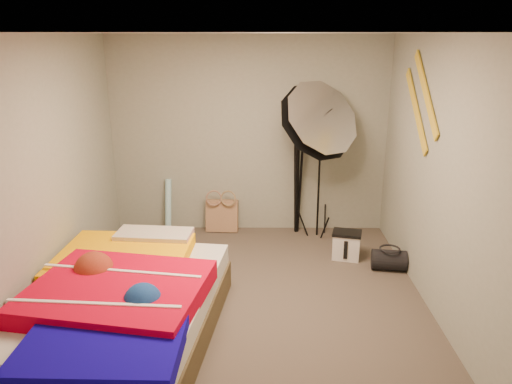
{
  "coord_description": "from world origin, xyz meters",
  "views": [
    {
      "loc": [
        0.14,
        -4.25,
        2.5
      ],
      "look_at": [
        0.1,
        0.6,
        0.95
      ],
      "focal_mm": 35.0,
      "sensor_mm": 36.0,
      "label": 1
    }
  ],
  "objects_px": {
    "duffel_bag": "(389,260)",
    "photo_umbrella": "(316,123)",
    "bed": "(122,307)",
    "camera_tripod": "(298,178)",
    "camera_case": "(346,246)",
    "tote_bag": "(222,216)",
    "wrapping_roll": "(168,206)"
  },
  "relations": [
    {
      "from": "duffel_bag",
      "to": "photo_umbrella",
      "type": "height_order",
      "value": "photo_umbrella"
    },
    {
      "from": "bed",
      "to": "camera_tripod",
      "type": "distance_m",
      "value": 2.98
    },
    {
      "from": "photo_umbrella",
      "to": "camera_tripod",
      "type": "bearing_deg",
      "value": 119.6
    },
    {
      "from": "camera_case",
      "to": "bed",
      "type": "xyz_separation_m",
      "value": [
        -2.16,
        -1.63,
        0.16
      ]
    },
    {
      "from": "tote_bag",
      "to": "camera_case",
      "type": "relative_size",
      "value": 1.38
    },
    {
      "from": "wrapping_roll",
      "to": "camera_case",
      "type": "xyz_separation_m",
      "value": [
        2.2,
        -0.85,
        -0.2
      ]
    },
    {
      "from": "bed",
      "to": "camera_tripod",
      "type": "xyz_separation_m",
      "value": [
        1.64,
        2.45,
        0.42
      ]
    },
    {
      "from": "wrapping_roll",
      "to": "photo_umbrella",
      "type": "height_order",
      "value": "photo_umbrella"
    },
    {
      "from": "camera_tripod",
      "to": "tote_bag",
      "type": "bearing_deg",
      "value": 178.43
    },
    {
      "from": "wrapping_roll",
      "to": "bed",
      "type": "height_order",
      "value": "wrapping_roll"
    },
    {
      "from": "wrapping_roll",
      "to": "duffel_bag",
      "type": "bearing_deg",
      "value": -23.34
    },
    {
      "from": "tote_bag",
      "to": "photo_umbrella",
      "type": "distance_m",
      "value": 1.76
    },
    {
      "from": "bed",
      "to": "photo_umbrella",
      "type": "distance_m",
      "value": 3.04
    },
    {
      "from": "bed",
      "to": "camera_tripod",
      "type": "height_order",
      "value": "camera_tripod"
    },
    {
      "from": "camera_case",
      "to": "duffel_bag",
      "type": "xyz_separation_m",
      "value": [
        0.42,
        -0.29,
        -0.04
      ]
    },
    {
      "from": "tote_bag",
      "to": "bed",
      "type": "distance_m",
      "value": 2.57
    },
    {
      "from": "photo_umbrella",
      "to": "camera_tripod",
      "type": "relative_size",
      "value": 1.64
    },
    {
      "from": "tote_bag",
      "to": "wrapping_roll",
      "type": "distance_m",
      "value": 0.72
    },
    {
      "from": "wrapping_roll",
      "to": "bed",
      "type": "distance_m",
      "value": 2.48
    },
    {
      "from": "bed",
      "to": "photo_umbrella",
      "type": "xyz_separation_m",
      "value": [
        1.81,
        2.14,
        1.18
      ]
    },
    {
      "from": "tote_bag",
      "to": "bed",
      "type": "height_order",
      "value": "bed"
    },
    {
      "from": "duffel_bag",
      "to": "bed",
      "type": "bearing_deg",
      "value": -144.16
    },
    {
      "from": "tote_bag",
      "to": "duffel_bag",
      "type": "height_order",
      "value": "tote_bag"
    },
    {
      "from": "camera_case",
      "to": "photo_umbrella",
      "type": "relative_size",
      "value": 0.14
    },
    {
      "from": "wrapping_roll",
      "to": "duffel_bag",
      "type": "height_order",
      "value": "wrapping_roll"
    },
    {
      "from": "wrapping_roll",
      "to": "bed",
      "type": "xyz_separation_m",
      "value": [
        0.05,
        -2.48,
        -0.03
      ]
    },
    {
      "from": "bed",
      "to": "photo_umbrella",
      "type": "height_order",
      "value": "photo_umbrella"
    },
    {
      "from": "camera_case",
      "to": "tote_bag",
      "type": "bearing_deg",
      "value": 164.26
    },
    {
      "from": "wrapping_roll",
      "to": "duffel_bag",
      "type": "distance_m",
      "value": 2.87
    },
    {
      "from": "camera_tripod",
      "to": "camera_case",
      "type": "bearing_deg",
      "value": -57.6
    },
    {
      "from": "tote_bag",
      "to": "camera_tripod",
      "type": "relative_size",
      "value": 0.33
    },
    {
      "from": "tote_bag",
      "to": "camera_tripod",
      "type": "height_order",
      "value": "camera_tripod"
    }
  ]
}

